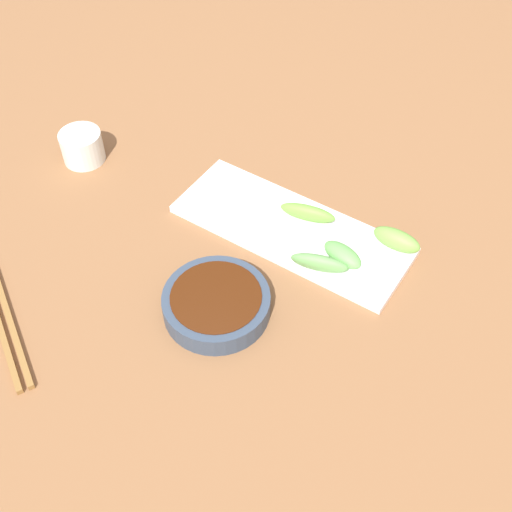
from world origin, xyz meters
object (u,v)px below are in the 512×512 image
at_px(sauce_bowl, 216,303).
at_px(serving_plate, 291,229).
at_px(tea_cup, 82,147).
at_px(chopsticks, 5,323).

bearing_deg(sauce_bowl, serving_plate, -2.55).
relative_size(sauce_bowl, serving_plate, 0.40).
bearing_deg(tea_cup, serving_plate, -83.20).
xyz_separation_m(serving_plate, tea_cup, (-0.05, 0.38, 0.02)).
height_order(sauce_bowl, tea_cup, tea_cup).
bearing_deg(sauce_bowl, tea_cup, 69.72).
relative_size(chopsticks, tea_cup, 3.00).
relative_size(serving_plate, tea_cup, 5.22).
height_order(sauce_bowl, serving_plate, sauce_bowl).
xyz_separation_m(sauce_bowl, serving_plate, (0.19, -0.01, -0.01)).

